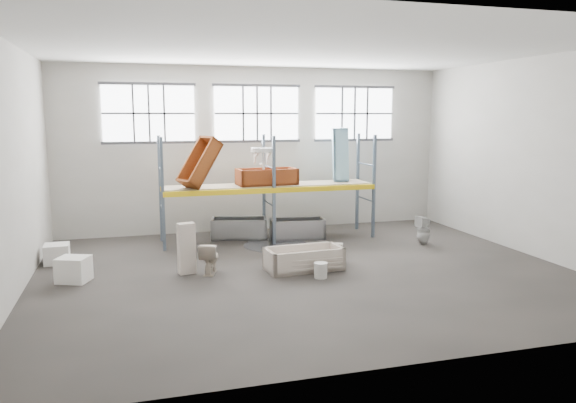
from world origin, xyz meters
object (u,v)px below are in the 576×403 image
object	(u,v)px
cistern_tall	(186,248)
carton_near	(74,269)
toilet_beige	(210,258)
rust_tub_flat	(267,177)
bathtub_beige	(304,259)
steel_tub_right	(297,229)
steel_tub_left	(239,228)
blue_tub_upright	(340,154)
toilet_white	(423,230)
bucket	(321,270)

from	to	relation	value
cistern_tall	carton_near	size ratio (longest dim) A/B	1.85
toilet_beige	rust_tub_flat	xyz separation A→B (m)	(2.07, 2.97, 1.46)
bathtub_beige	steel_tub_right	bearing A→B (deg)	71.77
toilet_beige	rust_tub_flat	world-z (taller)	rust_tub_flat
cistern_tall	steel_tub_left	size ratio (longest dim) A/B	0.72
toilet_beige	blue_tub_upright	xyz separation A→B (m)	(4.41, 3.27, 2.04)
cistern_tall	toilet_beige	bearing A→B (deg)	-25.11
toilet_beige	toilet_white	xyz separation A→B (m)	(6.10, 1.21, 0.04)
cistern_tall	bucket	bearing A→B (deg)	-33.62
steel_tub_right	bucket	xyz separation A→B (m)	(-0.66, -3.94, -0.11)
rust_tub_flat	blue_tub_upright	bearing A→B (deg)	7.18
blue_tub_upright	carton_near	xyz separation A→B (m)	(-7.32, -3.10, -2.13)
toilet_white	blue_tub_upright	world-z (taller)	blue_tub_upright
toilet_white	rust_tub_flat	size ratio (longest dim) A/B	0.48
cistern_tall	steel_tub_left	bearing A→B (deg)	49.54
toilet_beige	cistern_tall	bearing A→B (deg)	5.19
toilet_beige	steel_tub_left	distance (m)	3.64
toilet_beige	blue_tub_upright	world-z (taller)	blue_tub_upright
bathtub_beige	toilet_beige	size ratio (longest dim) A/B	2.47
cistern_tall	bucket	world-z (taller)	cistern_tall
bathtub_beige	cistern_tall	xyz separation A→B (m)	(-2.65, 0.43, 0.32)
bucket	toilet_beige	bearing A→B (deg)	155.65
toilet_beige	bucket	xyz separation A→B (m)	(2.30, -1.04, -0.19)
bathtub_beige	blue_tub_upright	world-z (taller)	blue_tub_upright
steel_tub_right	bucket	bearing A→B (deg)	-99.51
toilet_beige	carton_near	world-z (taller)	toilet_beige
carton_near	steel_tub_left	bearing A→B (deg)	37.11
toilet_white	steel_tub_right	size ratio (longest dim) A/B	0.51
bathtub_beige	toilet_white	xyz separation A→B (m)	(3.96, 1.51, 0.14)
toilet_beige	cistern_tall	distance (m)	0.56
cistern_tall	carton_near	distance (m)	2.43
bathtub_beige	blue_tub_upright	bearing A→B (deg)	53.64
bathtub_beige	toilet_beige	xyz separation A→B (m)	(-2.14, 0.30, 0.10)
bathtub_beige	carton_near	distance (m)	5.08
bucket	bathtub_beige	bearing A→B (deg)	101.88
bathtub_beige	carton_near	size ratio (longest dim) A/B	2.80
steel_tub_left	steel_tub_right	bearing A→B (deg)	-16.54
steel_tub_right	blue_tub_upright	size ratio (longest dim) A/B	0.99
toilet_beige	toilet_white	world-z (taller)	toilet_white
toilet_white	carton_near	bearing A→B (deg)	-91.28
toilet_beige	cistern_tall	size ratio (longest dim) A/B	0.61
toilet_beige	steel_tub_right	world-z (taller)	toilet_beige
rust_tub_flat	bucket	xyz separation A→B (m)	(0.23, -4.01, -1.65)
cistern_tall	rust_tub_flat	xyz separation A→B (m)	(2.57, 2.85, 1.24)
blue_tub_upright	cistern_tall	bearing A→B (deg)	-147.39
blue_tub_upright	rust_tub_flat	bearing A→B (deg)	-172.82
toilet_white	blue_tub_upright	xyz separation A→B (m)	(-1.69, 2.06, 2.00)
toilet_beige	toilet_white	size ratio (longest dim) A/B	0.89
steel_tub_right	rust_tub_flat	bearing A→B (deg)	175.26
toilet_beige	rust_tub_flat	size ratio (longest dim) A/B	0.43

